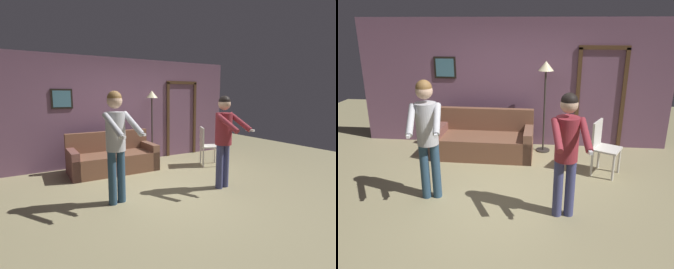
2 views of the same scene
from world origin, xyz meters
The scene contains 7 objects.
ground_plane centered at (0.00, 0.00, 0.00)m, with size 12.00×12.00×0.00m, color #978D65.
back_wall_assembly centered at (0.02, 2.24, 1.30)m, with size 6.40×0.10×2.60m.
couch centered at (-0.48, 1.53, 0.28)m, with size 1.91×0.87×0.87m.
torchiere_lamp centered at (0.68, 1.86, 1.47)m, with size 0.30×0.30×1.81m.
person_standing_left centered at (-0.99, -0.23, 1.08)m, with size 0.52×0.70×1.77m.
person_standing_right centered at (0.94, -0.52, 1.02)m, with size 0.49×0.65×1.69m.
dining_chair_distant centered at (1.66, 0.90, 0.53)m, with size 0.56×0.56×0.93m.
Camera 1 is at (-2.28, -4.05, 1.71)m, focal length 28.00 mm.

